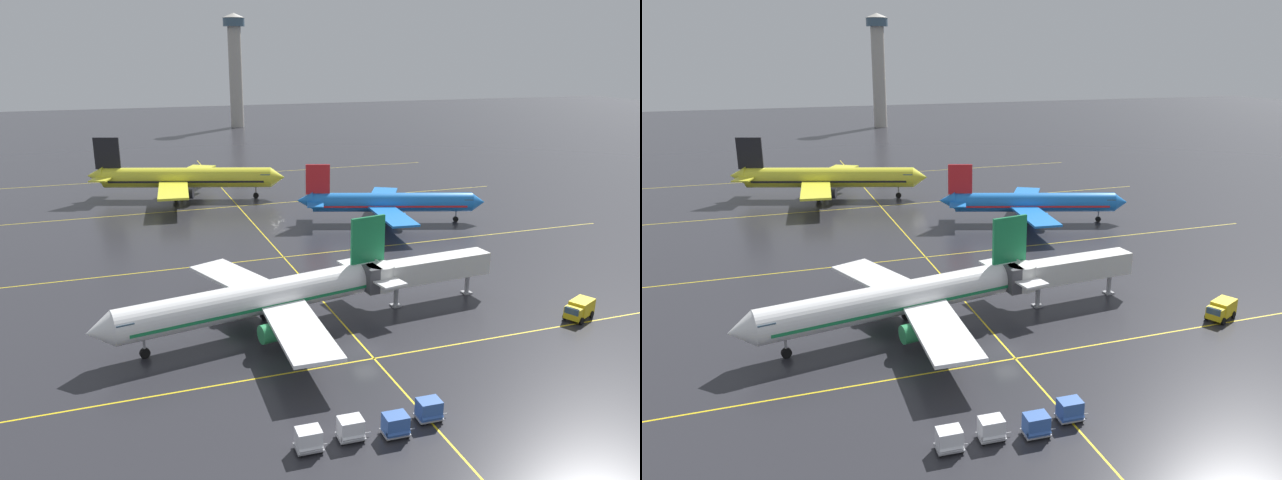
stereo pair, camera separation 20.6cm
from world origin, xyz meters
TOP-DOWN VIEW (x-y plane):
  - ground_plane at (0.00, 0.00)m, footprint 600.00×600.00m
  - airliner_front_gate at (-8.95, 7.81)m, footprint 35.54×30.26m
  - airliner_second_row at (23.22, 43.73)m, footprint 32.68×27.94m
  - airliner_third_row at (-8.78, 74.20)m, footprint 39.71×33.94m
  - taxiway_markings at (0.00, 47.52)m, footprint 114.57×145.26m
  - service_truck_red_van at (25.93, -0.88)m, footprint 4.50×3.45m
  - baggage_cart_row_leftmost at (-10.65, -13.78)m, footprint 2.78×1.76m
  - baggage_cart_row_second at (-7.11, -13.51)m, footprint 2.78×1.76m
  - baggage_cart_row_middle at (-3.58, -14.20)m, footprint 2.78×1.76m
  - baggage_cart_row_fourth at (-0.05, -13.17)m, footprint 2.78×1.76m
  - jet_bridge at (10.53, 9.30)m, footprint 16.97×4.19m
  - control_tower at (27.18, 195.62)m, footprint 8.82×8.82m

SIDE VIEW (x-z plane):
  - ground_plane at x=0.00m, z-range 0.00..0.00m
  - taxiway_markings at x=0.00m, z-range 0.00..0.01m
  - baggage_cart_row_leftmost at x=-10.65m, z-range 0.07..1.93m
  - baggage_cart_row_second at x=-7.11m, z-range 0.07..1.93m
  - baggage_cart_row_middle at x=-3.58m, z-range 0.07..1.93m
  - baggage_cart_row_fourth at x=-0.05m, z-range 0.07..1.93m
  - service_truck_red_van at x=25.93m, z-range 0.13..2.23m
  - airliner_second_row at x=23.22m, z-range -1.65..8.76m
  - airliner_front_gate at x=-8.95m, z-range -1.76..9.32m
  - jet_bridge at x=10.53m, z-range 1.26..6.85m
  - airliner_third_row at x=-8.78m, z-range -2.00..10.64m
  - control_tower at x=27.18m, z-range 3.17..46.82m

